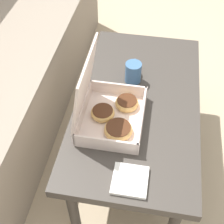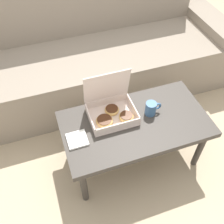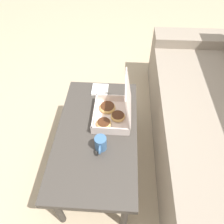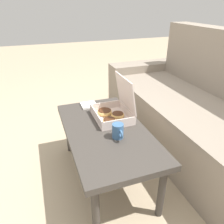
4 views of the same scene
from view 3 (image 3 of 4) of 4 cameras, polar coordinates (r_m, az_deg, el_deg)
name	(u,v)px [view 3 (image 3 of 4)]	position (r m, az deg, el deg)	size (l,w,h in m)	color
ground_plane	(111,164)	(1.77, -0.36, -13.50)	(12.00, 12.00, 0.00)	tan
coffee_table	(97,136)	(1.46, -3.93, -6.23)	(0.97, 0.52, 0.42)	#3D3833
pastry_box	(114,112)	(1.46, 0.46, 0.07)	(0.30, 0.25, 0.31)	silver
coffee_mug	(101,144)	(1.31, -3.00, -8.25)	(0.11, 0.07, 0.10)	#3D6693
napkin_stack	(100,90)	(1.68, -3.15, 5.85)	(0.12, 0.12, 0.01)	white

